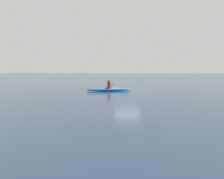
{
  "coord_description": "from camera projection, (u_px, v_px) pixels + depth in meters",
  "views": [
    {
      "loc": [
        0.69,
        18.82,
        2.06
      ],
      "look_at": [
        1.3,
        5.42,
        0.64
      ],
      "focal_mm": 30.65,
      "sensor_mm": 36.0,
      "label": 1
    }
  ],
  "objects": [
    {
      "name": "ground_plane",
      "position": [
        128.0,
        90.0,
        18.89
      ],
      "size": [
        160.0,
        160.0,
        0.0
      ],
      "primitive_type": "plane",
      "color": "#1E2D3D"
    },
    {
      "name": "kayak",
      "position": [
        109.0,
        89.0,
        18.09
      ],
      "size": [
        4.43,
        1.39,
        0.32
      ],
      "color": "#1959A5",
      "rests_on": "ground"
    },
    {
      "name": "kayaker",
      "position": [
        109.0,
        84.0,
        18.04
      ],
      "size": [
        0.6,
        2.28,
        0.79
      ],
      "color": "red",
      "rests_on": "kayak"
    }
  ]
}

